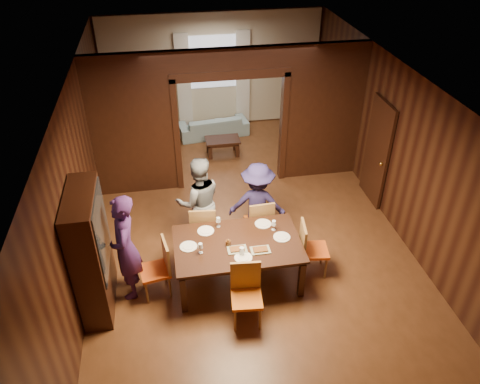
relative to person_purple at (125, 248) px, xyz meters
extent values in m
plane|color=#542E17|center=(2.07, 1.34, -0.89)|extent=(9.00, 9.00, 0.00)
cube|color=silver|center=(2.07, 1.34, 2.01)|extent=(5.50, 9.00, 0.02)
cube|color=black|center=(2.07, 5.84, 0.56)|extent=(5.50, 0.02, 2.90)
cube|color=black|center=(-0.68, 1.34, 0.56)|extent=(0.02, 9.00, 2.90)
cube|color=black|center=(4.82, 1.34, 0.56)|extent=(0.02, 9.00, 2.90)
cube|color=black|center=(0.14, 2.94, 0.31)|extent=(1.65, 0.15, 2.40)
cube|color=black|center=(3.99, 2.94, 0.31)|extent=(1.65, 0.15, 2.40)
cube|color=black|center=(2.07, 2.94, 1.76)|extent=(5.50, 0.15, 0.50)
cube|color=beige|center=(2.07, 5.81, 0.56)|extent=(5.40, 0.04, 2.85)
imported|color=#3D1C54|center=(0.00, 0.00, 0.00)|extent=(0.44, 0.66, 1.78)
imported|color=slate|center=(1.21, 1.08, -0.05)|extent=(0.88, 0.72, 1.68)
imported|color=#211A42|center=(2.21, 0.92, -0.11)|extent=(1.12, 0.82, 1.56)
imported|color=#8EAFBA|center=(1.96, 5.19, -0.64)|extent=(1.81, 0.89, 0.51)
imported|color=black|center=(1.80, 0.09, -0.09)|extent=(0.31, 0.31, 0.08)
cube|color=black|center=(1.70, -0.02, -0.51)|extent=(1.98, 1.23, 0.76)
cube|color=black|center=(2.05, 4.15, -0.69)|extent=(0.80, 0.50, 0.40)
cube|color=black|center=(-0.46, -0.16, 0.11)|extent=(0.40, 1.20, 2.00)
cube|color=black|center=(4.77, 1.84, 0.16)|extent=(0.06, 0.90, 2.10)
cube|color=silver|center=(2.07, 5.78, 0.81)|extent=(1.20, 0.03, 1.30)
cube|color=white|center=(1.32, 5.74, 0.36)|extent=(0.35, 0.06, 2.40)
cube|color=white|center=(2.82, 5.74, 0.36)|extent=(0.35, 0.06, 2.40)
cylinder|color=silver|center=(0.94, 0.01, -0.13)|extent=(0.27, 0.27, 0.01)
cylinder|color=white|center=(1.24, 0.35, -0.13)|extent=(0.27, 0.27, 0.01)
cylinder|color=silver|center=(2.19, 0.37, -0.13)|extent=(0.27, 0.27, 0.01)
cylinder|color=silver|center=(2.41, -0.01, -0.13)|extent=(0.27, 0.27, 0.01)
cylinder|color=silver|center=(1.72, -0.38, -0.13)|extent=(0.27, 0.27, 0.01)
cube|color=gray|center=(1.66, -0.19, -0.11)|extent=(0.30, 0.20, 0.04)
cube|color=gray|center=(2.01, -0.26, -0.11)|extent=(0.30, 0.20, 0.04)
cylinder|color=silver|center=(1.71, -0.31, -0.06)|extent=(0.07, 0.07, 0.14)
camera|label=1|loc=(0.77, -5.54, 4.59)|focal=35.00mm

